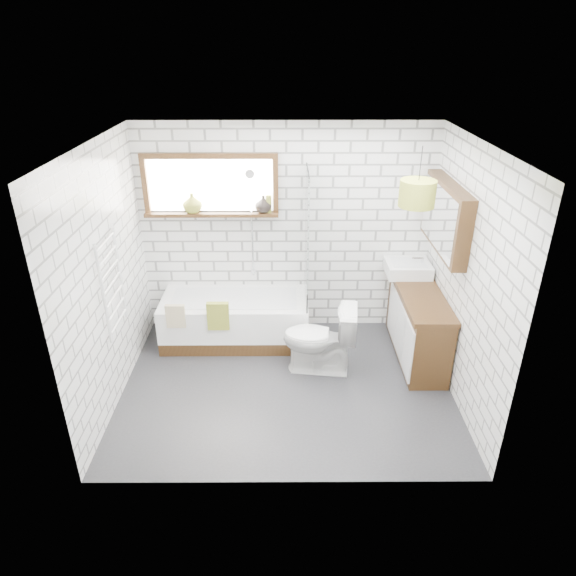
{
  "coord_description": "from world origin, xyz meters",
  "views": [
    {
      "loc": [
        -0.01,
        -4.38,
        3.32
      ],
      "look_at": [
        0.01,
        0.25,
        1.02
      ],
      "focal_mm": 32.0,
      "sensor_mm": 36.0,
      "label": 1
    }
  ],
  "objects_px": {
    "bathtub": "(235,319)",
    "vanity": "(418,324)",
    "toilet": "(319,339)",
    "pendant": "(417,193)",
    "basin": "(408,268)"
  },
  "relations": [
    {
      "from": "bathtub",
      "to": "vanity",
      "type": "relative_size",
      "value": 1.22
    },
    {
      "from": "vanity",
      "to": "toilet",
      "type": "relative_size",
      "value": 1.77
    },
    {
      "from": "basin",
      "to": "toilet",
      "type": "bearing_deg",
      "value": -143.89
    },
    {
      "from": "vanity",
      "to": "bathtub",
      "type": "bearing_deg",
      "value": 170.96
    },
    {
      "from": "vanity",
      "to": "basin",
      "type": "height_order",
      "value": "basin"
    },
    {
      "from": "vanity",
      "to": "pendant",
      "type": "relative_size",
      "value": 4.48
    },
    {
      "from": "vanity",
      "to": "toilet",
      "type": "distance_m",
      "value": 1.16
    },
    {
      "from": "basin",
      "to": "toilet",
      "type": "distance_m",
      "value": 1.4
    },
    {
      "from": "toilet",
      "to": "pendant",
      "type": "xyz_separation_m",
      "value": [
        0.77,
        -0.4,
        1.71
      ]
    },
    {
      "from": "toilet",
      "to": "bathtub",
      "type": "bearing_deg",
      "value": -116.09
    },
    {
      "from": "bathtub",
      "to": "toilet",
      "type": "relative_size",
      "value": 2.17
    },
    {
      "from": "vanity",
      "to": "basin",
      "type": "relative_size",
      "value": 2.76
    },
    {
      "from": "bathtub",
      "to": "pendant",
      "type": "bearing_deg",
      "value": -30.81
    },
    {
      "from": "bathtub",
      "to": "pendant",
      "type": "distance_m",
      "value": 2.72
    },
    {
      "from": "vanity",
      "to": "toilet",
      "type": "xyz_separation_m",
      "value": [
        -1.13,
        -0.3,
        -0.01
      ]
    }
  ]
}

